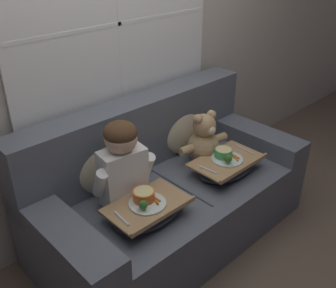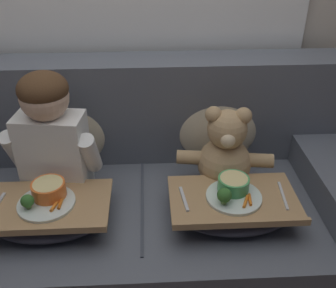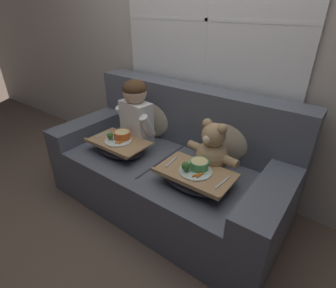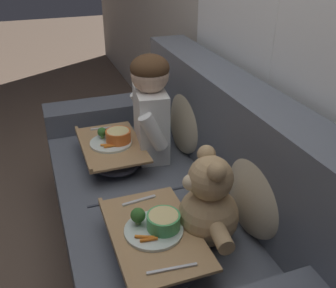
# 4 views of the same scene
# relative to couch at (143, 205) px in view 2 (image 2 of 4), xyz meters

# --- Properties ---
(ground_plane) EXTENTS (14.00, 14.00, 0.00)m
(ground_plane) POSITION_rel_couch_xyz_m (0.00, -0.07, -0.33)
(ground_plane) COLOR brown
(couch) EXTENTS (1.88, 0.93, 0.93)m
(couch) POSITION_rel_couch_xyz_m (0.00, 0.00, 0.00)
(couch) COLOR #565B66
(couch) RESTS_ON ground_plane
(throw_pillow_behind_child) EXTENTS (0.41, 0.20, 0.43)m
(throw_pillow_behind_child) POSITION_rel_couch_xyz_m (-0.36, 0.20, 0.31)
(throw_pillow_behind_child) COLOR #C1B293
(throw_pillow_behind_child) RESTS_ON couch
(throw_pillow_behind_teddy) EXTENTS (0.40, 0.19, 0.41)m
(throw_pillow_behind_teddy) POSITION_rel_couch_xyz_m (0.36, 0.20, 0.31)
(throw_pillow_behind_teddy) COLOR #C1B293
(throw_pillow_behind_teddy) RESTS_ON couch
(child_figure) EXTENTS (0.40, 0.21, 0.55)m
(child_figure) POSITION_rel_couch_xyz_m (-0.36, -0.01, 0.42)
(child_figure) COLOR white
(child_figure) RESTS_ON couch
(teddy_bear) EXTENTS (0.42, 0.29, 0.39)m
(teddy_bear) POSITION_rel_couch_xyz_m (0.36, -0.02, 0.28)
(teddy_bear) COLOR tan
(teddy_bear) RESTS_ON couch
(lap_tray_child) EXTENTS (0.48, 0.31, 0.17)m
(lap_tray_child) POSITION_rel_couch_xyz_m (-0.36, -0.23, 0.18)
(lap_tray_child) COLOR #2D2D38
(lap_tray_child) RESTS_ON child_figure
(lap_tray_teddy) EXTENTS (0.50, 0.31, 0.18)m
(lap_tray_teddy) POSITION_rel_couch_xyz_m (0.36, -0.23, 0.17)
(lap_tray_teddy) COLOR #2D2D38
(lap_tray_teddy) RESTS_ON teddy_bear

